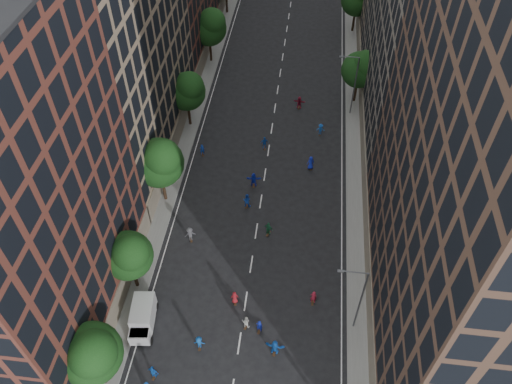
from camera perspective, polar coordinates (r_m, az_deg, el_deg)
ground at (r=68.17m, az=1.78°, el=7.02°), size 240.00×240.00×0.00m
sidewalk_left at (r=75.64m, az=-6.91°, el=11.33°), size 4.00×105.00×0.15m
sidewalk_right at (r=74.33m, az=11.75°, el=9.90°), size 4.00×105.00×0.15m
bldg_left_b at (r=58.91m, az=-18.02°, el=17.75°), size 14.00×26.00×34.00m
bldg_right_a at (r=40.25m, az=26.59°, el=1.21°), size 14.00×30.00×36.00m
bldg_right_b at (r=64.15m, az=20.70°, el=18.97°), size 14.00×28.00×33.00m
tree_left_0 at (r=43.70m, az=-18.29°, el=-17.14°), size 5.20×5.20×8.83m
tree_left_1 at (r=48.59m, az=-14.32°, el=-6.96°), size 4.80×4.80×8.21m
tree_left_2 at (r=55.37m, az=-10.94°, el=3.46°), size 5.60×5.60×9.45m
tree_left_3 at (r=66.10m, az=-7.85°, el=11.47°), size 5.00×5.00×8.58m
tree_left_4 at (r=79.16m, az=-5.30°, el=18.36°), size 5.40×5.40×9.08m
tree_right_a at (r=71.44m, az=11.92°, el=13.67°), size 5.00×5.00×8.39m
streetlamp_near at (r=45.91m, az=11.66°, el=-11.75°), size 2.64×0.22×9.06m
streetlamp_far at (r=69.22m, az=11.07°, el=12.17°), size 2.64×0.22×9.06m
cargo_van at (r=49.65m, az=-12.83°, el=-13.82°), size 2.59×4.72×2.41m
skater_1 at (r=48.55m, az=0.39°, el=-15.09°), size 0.67×0.50×1.68m
skater_3 at (r=48.11m, az=-6.50°, el=-16.74°), size 1.07×0.65×1.62m
skater_4 at (r=47.43m, az=-11.64°, el=-19.52°), size 1.13×0.70×1.80m
skater_5 at (r=47.48m, az=2.15°, el=-17.33°), size 1.84×0.76×1.93m
skater_6 at (r=50.15m, az=-2.45°, el=-11.98°), size 0.88×0.69×1.59m
skater_7 at (r=50.32m, az=6.57°, el=-11.87°), size 0.68×0.47×1.81m
skater_8 at (r=48.81m, az=-1.16°, el=-14.62°), size 0.88×0.75×1.60m
skater_9 at (r=54.90m, az=-7.54°, el=-4.83°), size 1.39×1.14×1.87m
skater_10 at (r=54.96m, az=1.43°, el=-4.24°), size 1.16×0.83×1.82m
skater_11 at (r=59.89m, az=-0.27°, el=1.38°), size 1.83×0.73×1.93m
skater_12 at (r=62.42m, az=6.27°, el=3.31°), size 1.03×0.82×1.85m
skater_13 at (r=64.39m, az=-6.18°, el=4.82°), size 0.69×0.57×1.61m
skater_14 at (r=57.64m, az=-1.06°, el=-0.99°), size 1.00×0.82×1.89m
skater_15 at (r=67.59m, az=7.37°, el=7.09°), size 1.08×0.65×1.64m
skater_16 at (r=64.88m, az=0.99°, el=5.62°), size 1.12×0.69×1.78m
skater_17 at (r=71.77m, az=4.96°, el=10.13°), size 1.75×0.75×1.83m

